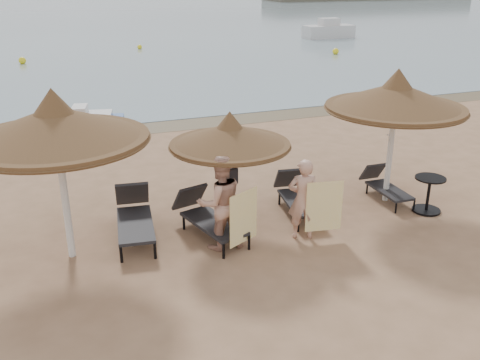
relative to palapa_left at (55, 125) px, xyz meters
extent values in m
plane|color=#A27857|center=(3.97, -1.04, -2.60)|extent=(160.00, 160.00, 0.00)
cube|color=gray|center=(3.97, 78.96, -2.58)|extent=(200.00, 140.00, 0.03)
cube|color=brown|center=(3.97, 8.36, -2.60)|extent=(200.00, 1.60, 0.01)
cube|color=silver|center=(21.97, 28.96, -2.10)|extent=(4.00, 1.60, 1.00)
cube|color=silver|center=(21.97, 28.96, -1.35)|extent=(1.50, 1.00, 0.60)
cylinder|color=silver|center=(0.00, 0.00, -1.41)|extent=(0.14, 0.14, 2.38)
cone|color=brown|center=(0.00, 0.00, 0.04)|extent=(3.29, 3.29, 0.62)
cone|color=brown|center=(0.00, 0.00, 0.41)|extent=(0.79, 0.79, 0.51)
cylinder|color=brown|center=(0.00, 0.00, -0.26)|extent=(3.23, 3.23, 0.11)
cylinder|color=silver|center=(3.32, 0.22, -1.68)|extent=(0.10, 0.10, 1.83)
cone|color=brown|center=(3.32, 0.22, -0.58)|extent=(2.53, 2.53, 0.48)
cone|color=brown|center=(3.32, 0.22, -0.29)|extent=(0.61, 0.61, 0.39)
cylinder|color=brown|center=(3.32, 0.22, -0.80)|extent=(2.48, 2.48, 0.09)
cylinder|color=silver|center=(7.23, 0.13, -1.45)|extent=(0.13, 0.13, 2.29)
cone|color=brown|center=(7.23, 0.13, -0.07)|extent=(3.17, 3.17, 0.60)
cone|color=brown|center=(7.23, 0.13, 0.29)|extent=(0.76, 0.76, 0.49)
cylinder|color=brown|center=(7.23, 0.13, -0.35)|extent=(3.10, 3.10, 0.11)
cylinder|color=black|center=(0.85, -0.60, -2.44)|extent=(0.06, 0.06, 0.32)
cylinder|color=black|center=(1.48, -0.68, -2.44)|extent=(0.06, 0.06, 0.32)
cylinder|color=black|center=(1.06, 0.97, -2.44)|extent=(0.06, 0.06, 0.32)
cylinder|color=black|center=(1.68, 0.88, -2.44)|extent=(0.06, 0.06, 0.32)
cube|color=black|center=(1.27, 0.20, -2.25)|extent=(0.92, 1.77, 0.07)
cube|color=black|center=(1.41, 1.18, -1.98)|extent=(0.76, 0.56, 0.64)
cylinder|color=black|center=(2.70, -1.14, -2.45)|extent=(0.05, 0.05, 0.30)
cylinder|color=black|center=(3.28, -0.98, -2.45)|extent=(0.05, 0.05, 0.30)
cylinder|color=black|center=(2.31, 0.32, -2.45)|extent=(0.05, 0.05, 0.30)
cylinder|color=black|center=(2.89, 0.48, -2.45)|extent=(0.05, 0.05, 0.30)
cube|color=black|center=(2.78, -0.28, -2.27)|extent=(1.06, 1.73, 0.06)
cube|color=black|center=(2.54, 0.64, -2.01)|extent=(0.76, 0.61, 0.61)
cylinder|color=black|center=(4.53, -0.63, -2.46)|extent=(0.05, 0.05, 0.28)
cylinder|color=black|center=(5.09, -0.72, -2.46)|extent=(0.05, 0.05, 0.28)
cylinder|color=black|center=(4.74, 0.78, -2.46)|extent=(0.05, 0.05, 0.28)
cylinder|color=black|center=(5.31, 0.69, -2.46)|extent=(0.05, 0.05, 0.28)
cube|color=black|center=(4.93, 0.08, -2.28)|extent=(0.85, 1.60, 0.06)
cube|color=black|center=(5.06, 0.97, -2.04)|extent=(0.69, 0.52, 0.58)
cylinder|color=black|center=(7.00, -0.59, -2.48)|extent=(0.04, 0.04, 0.24)
cylinder|color=black|center=(7.49, -0.61, -2.48)|extent=(0.04, 0.04, 0.24)
cylinder|color=black|center=(7.04, 0.62, -2.48)|extent=(0.04, 0.04, 0.24)
cylinder|color=black|center=(7.52, 0.61, -2.48)|extent=(0.04, 0.04, 0.24)
cube|color=black|center=(7.26, 0.05, -2.33)|extent=(0.57, 1.31, 0.05)
cube|color=black|center=(7.29, 0.81, -2.12)|extent=(0.55, 0.38, 0.49)
cylinder|color=black|center=(7.73, -0.74, -2.58)|extent=(0.64, 0.64, 0.05)
cylinder|color=black|center=(7.73, -0.74, -2.19)|extent=(0.07, 0.07, 0.77)
cylinder|color=black|center=(7.73, -0.74, -1.79)|extent=(0.68, 0.68, 0.03)
imported|color=tan|center=(2.80, -0.66, -1.49)|extent=(1.03, 0.68, 2.21)
imported|color=tan|center=(4.49, -0.87, -1.61)|extent=(1.05, 0.86, 1.97)
cube|color=yellow|center=(3.15, -1.01, -1.86)|extent=(0.69, 0.36, 1.07)
cube|color=yellow|center=(4.84, -1.12, -1.86)|extent=(0.76, 0.14, 1.07)
cube|color=silver|center=(3.32, 0.40, -1.37)|extent=(0.30, 0.11, 0.37)
cube|color=black|center=(3.32, 0.06, -1.45)|extent=(0.25, 0.17, 0.34)
cube|color=#2D529D|center=(1.33, 8.34, -2.35)|extent=(2.23, 1.60, 0.51)
cube|color=silver|center=(1.33, 8.34, -2.03)|extent=(1.47, 1.26, 0.23)
cube|color=silver|center=(0.97, 8.42, -1.82)|extent=(0.63, 0.91, 0.32)
sphere|color=yellow|center=(-0.91, 24.20, -2.39)|extent=(0.41, 0.41, 0.41)
sphere|color=yellow|center=(6.64, 27.95, -2.44)|extent=(0.32, 0.32, 0.32)
sphere|color=yellow|center=(18.04, 21.06, -2.40)|extent=(0.40, 0.40, 0.40)
camera|label=1|loc=(-0.18, -9.61, 2.55)|focal=40.00mm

